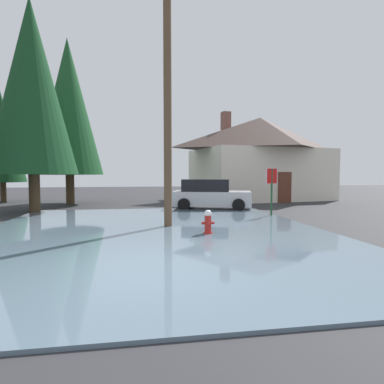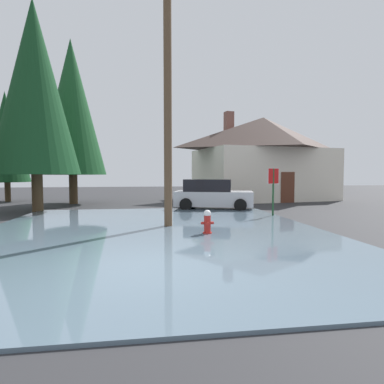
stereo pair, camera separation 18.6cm
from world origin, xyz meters
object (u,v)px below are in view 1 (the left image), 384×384
object	(u,v)px
parked_car	(210,195)
pine_tree_tall_left	(1,137)
stop_sign_far	(272,182)
pine_tree_far_center	(68,107)
utility_pole	(168,91)
pine_tree_mid_left	(31,86)
fire_hydrant	(208,223)
house	(260,157)

from	to	relation	value
parked_car	pine_tree_tall_left	size ratio (longest dim) A/B	0.60
stop_sign_far	pine_tree_tall_left	xyz separation A→B (m)	(-14.78, 9.95, 2.82)
stop_sign_far	pine_tree_far_center	world-z (taller)	pine_tree_far_center
utility_pole	pine_tree_mid_left	size ratio (longest dim) A/B	0.88
utility_pole	parked_car	size ratio (longest dim) A/B	2.08
pine_tree_far_center	stop_sign_far	bearing A→B (deg)	-37.38
fire_hydrant	pine_tree_tall_left	world-z (taller)	pine_tree_tall_left
stop_sign_far	parked_car	size ratio (longest dim) A/B	0.49
stop_sign_far	parked_car	world-z (taller)	stop_sign_far
stop_sign_far	house	bearing A→B (deg)	72.00
house	pine_tree_tall_left	size ratio (longest dim) A/B	1.45
parked_car	fire_hydrant	bearing A→B (deg)	-103.05
fire_hydrant	utility_pole	size ratio (longest dim) A/B	0.09
fire_hydrant	stop_sign_far	bearing A→B (deg)	45.58
stop_sign_far	pine_tree_mid_left	xyz separation A→B (m)	(-10.88, 3.50, 4.60)
fire_hydrant	utility_pole	distance (m)	4.80
utility_pole	house	distance (m)	14.11
fire_hydrant	stop_sign_far	xyz separation A→B (m)	(3.68, 3.75, 1.14)
utility_pole	parked_car	distance (m)	7.40
fire_hydrant	parked_car	xyz separation A→B (m)	(1.66, 7.18, 0.37)
utility_pole	house	world-z (taller)	utility_pole
pine_tree_tall_left	pine_tree_far_center	size ratio (longest dim) A/B	0.73
fire_hydrant	stop_sign_far	world-z (taller)	stop_sign_far
utility_pole	pine_tree_far_center	distance (m)	11.19
fire_hydrant	pine_tree_tall_left	distance (m)	18.08
fire_hydrant	pine_tree_far_center	bearing A→B (deg)	119.09
utility_pole	pine_tree_far_center	bearing A→B (deg)	118.17
pine_tree_tall_left	pine_tree_mid_left	bearing A→B (deg)	-58.87
stop_sign_far	pine_tree_mid_left	bearing A→B (deg)	162.17
utility_pole	fire_hydrant	bearing A→B (deg)	-55.64
house	pine_tree_tall_left	distance (m)	17.90
pine_tree_mid_left	pine_tree_tall_left	bearing A→B (deg)	121.13
pine_tree_tall_left	pine_tree_mid_left	size ratio (longest dim) A/B	0.71
house	pine_tree_mid_left	size ratio (longest dim) A/B	1.03
stop_sign_far	pine_tree_tall_left	distance (m)	18.04
pine_tree_tall_left	pine_tree_mid_left	xyz separation A→B (m)	(3.90, -6.45, 1.78)
fire_hydrant	utility_pole	xyz separation A→B (m)	(-1.10, 1.61, 4.38)
parked_car	pine_tree_far_center	world-z (taller)	pine_tree_far_center
house	stop_sign_far	bearing A→B (deg)	-108.00
stop_sign_far	pine_tree_mid_left	world-z (taller)	pine_tree_mid_left
house	pine_tree_mid_left	distance (m)	15.47
utility_pole	pine_tree_tall_left	size ratio (longest dim) A/B	1.24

